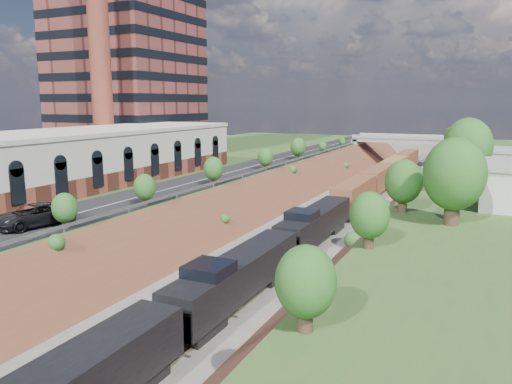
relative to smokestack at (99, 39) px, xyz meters
The scene contains 15 objects.
platform_left 23.05m from the smokestack, 53.13° to the left, with size 44.00×180.00×5.00m, color #375F27.
embankment_left 35.58m from the smokestack, ahead, with size 7.07×180.00×7.07m, color brown.
embankment_right 53.39m from the smokestack, ahead, with size 7.07×180.00×7.07m, color brown.
rail_left_track 41.86m from the smokestack, ahead, with size 1.58×180.00×0.18m, color gray.
rail_right_track 46.11m from the smokestack, ahead, with size 1.58×180.00×0.18m, color gray.
road 28.88m from the smokestack, 11.04° to the left, with size 8.00×180.00×0.10m, color black.
guardrail 31.59m from the smokestack, ahead, with size 0.10×171.00×0.70m.
commercial_building 25.69m from the smokestack, 66.04° to the right, with size 14.30×62.30×7.00m.
highrise_tower 19.55m from the smokestack, 116.57° to the left, with size 22.00×22.00×53.90m.
smokestack is the anchor object (origin of this frame).
overpass 77.82m from the smokestack, 61.39° to the left, with size 24.50×8.30×7.40m.
tree_right_large 57.52m from the smokestack, 16.80° to the right, with size 5.25×5.25×7.61m.
tree_left_crest 46.95m from the smokestack, 56.09° to the right, with size 2.45×2.45×3.55m.
freight_train 45.03m from the smokestack, ahead, with size 2.96×119.54×4.55m.
suv 42.75m from the smokestack, 56.96° to the right, with size 3.13×6.79×1.89m, color black.
Camera 1 is at (19.66, -5.43, 15.59)m, focal length 35.00 mm.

